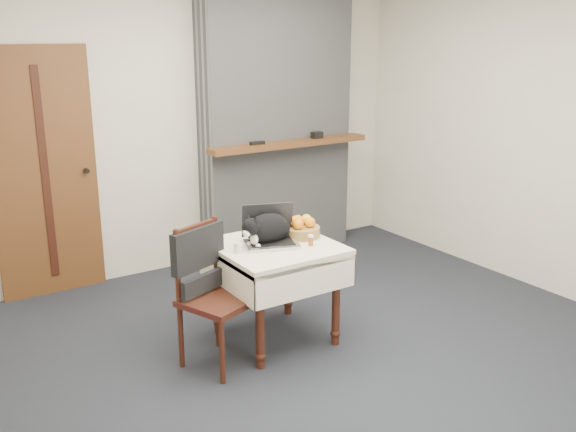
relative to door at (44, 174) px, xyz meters
name	(u,v)px	position (x,y,z in m)	size (l,w,h in m)	color
ground	(309,347)	(1.20, -1.97, -1.00)	(4.50, 4.50, 0.00)	black
room_shell	(272,82)	(1.20, -1.51, 0.76)	(4.52, 4.01, 2.61)	beige
door	(44,174)	(0.00, 0.00, 0.00)	(0.82, 0.10, 2.00)	brown
chimney	(276,119)	(2.10, -0.13, 0.30)	(1.62, 0.48, 2.60)	gray
side_table	(275,260)	(1.08, -1.73, -0.41)	(0.78, 0.78, 0.70)	#34110E
laptop	(270,234)	(1.07, -1.69, -0.23)	(0.44, 0.41, 0.26)	#B7B7BC
cat	(269,229)	(1.06, -1.68, -0.20)	(0.50, 0.28, 0.24)	black
cream_jar	(238,248)	(0.79, -1.74, -0.27)	(0.06, 0.06, 0.07)	silver
pill_bottle	(311,240)	(1.27, -1.88, -0.26)	(0.04, 0.04, 0.08)	#B53F16
fruit_basket	(302,228)	(1.33, -1.68, -0.24)	(0.25, 0.25, 0.14)	olive
desk_clutter	(287,237)	(1.23, -1.65, -0.30)	(0.14, 0.02, 0.01)	black
chair	(207,275)	(0.56, -1.75, -0.41)	(0.54, 0.53, 0.93)	#34110E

